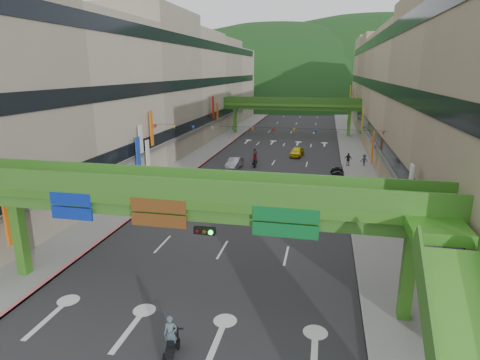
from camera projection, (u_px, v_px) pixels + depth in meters
name	position (u px, v px, depth m)	size (l,w,h in m)	color
road_slab	(281.00, 149.00, 64.09)	(18.00, 140.00, 0.02)	#28282B
sidewalk_left	(215.00, 146.00, 66.27)	(4.00, 140.00, 0.15)	gray
sidewalk_right	(353.00, 151.00, 61.87)	(4.00, 140.00, 0.15)	gray
curb_left	(226.00, 146.00, 65.88)	(0.20, 140.00, 0.18)	#CC5959
curb_right	(340.00, 151.00, 62.24)	(0.20, 140.00, 0.18)	gray
building_row_left	(167.00, 87.00, 65.35)	(12.80, 95.00, 19.00)	#9E937F
building_row_right	(414.00, 90.00, 57.78)	(12.80, 95.00, 19.00)	gray
overpass_near	(207.00, 213.00, 20.44)	(28.00, 12.27, 7.10)	#4C9E2D
overpass_far	(291.00, 107.00, 76.79)	(28.00, 2.20, 7.10)	#4C9E2D
hill_left	(275.00, 99.00, 170.80)	(168.00, 140.00, 112.00)	#1C4419
hill_right	(368.00, 98.00, 181.66)	(208.00, 176.00, 128.00)	#1C4419
bunting_string	(263.00, 130.00, 43.64)	(26.00, 0.36, 0.47)	black
scooter_rider_near	(171.00, 338.00, 17.54)	(0.72, 1.59, 2.00)	black
scooter_rider_mid	(255.00, 160.00, 51.99)	(0.81, 1.60, 1.89)	black
scooter_rider_left	(179.00, 184.00, 40.53)	(1.13, 1.59, 2.16)	gray
scooter_rider_far	(255.00, 155.00, 55.33)	(0.79, 1.60, 1.86)	maroon
parked_scooter_row	(338.00, 182.00, 43.42)	(1.60, 11.55, 1.08)	black
car_silver	(234.00, 163.00, 51.34)	(1.45, 4.15, 1.37)	#94949C
car_yellow	(297.00, 152.00, 58.44)	(1.62, 4.02, 1.37)	gold
pedestrian_red	(411.00, 263.00, 24.45)	(0.88, 0.69, 1.81)	#CC5725
pedestrian_dark	(348.00, 160.00, 52.20)	(0.99, 0.41, 1.69)	#22232A
pedestrian_blue	(364.00, 161.00, 52.09)	(0.71, 0.45, 1.52)	#2E3755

